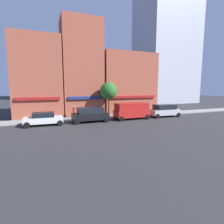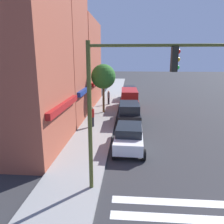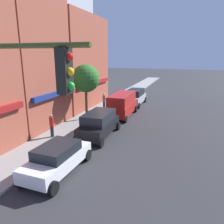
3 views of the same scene
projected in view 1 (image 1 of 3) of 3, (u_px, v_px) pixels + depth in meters
The scene contains 8 objects.
storefront_row at pixel (88, 77), 29.02m from camera, with size 23.37×5.30×15.13m.
sedan_white at pixel (44, 119), 20.89m from camera, with size 4.45×2.02×1.59m.
suv_black at pixel (90, 114), 22.95m from camera, with size 4.75×2.12×1.94m.
van_red at pixel (132, 110), 25.12m from camera, with size 5.05×2.22×2.34m.
suv_silver at pixel (164, 110), 27.23m from camera, with size 4.72×2.12×1.94m.
pedestrian_red_jacket at pixel (74, 112), 25.25m from camera, with size 0.32×0.32×1.77m.
pedestrian_grey_coat at pixel (134, 109), 28.21m from camera, with size 0.32×0.32×1.77m.
street_tree at pixel (109, 91), 26.43m from camera, with size 2.61×2.61×5.20m.
Camera 1 is at (9.19, -17.46, 4.47)m, focal length 28.00 mm.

